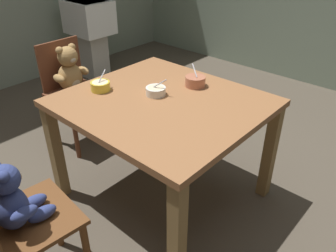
% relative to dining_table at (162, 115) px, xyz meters
% --- Properties ---
extents(ground_plane, '(5.20, 5.20, 0.04)m').
position_rel_dining_table_xyz_m(ground_plane, '(0.00, 0.00, -0.64)').
color(ground_plane, '#4F463A').
extents(dining_table, '(1.12, 1.01, 0.72)m').
position_rel_dining_table_xyz_m(dining_table, '(0.00, 0.00, 0.00)').
color(dining_table, '#905D37').
rests_on(dining_table, ground_plane).
extents(teddy_chair_near_left, '(0.38, 0.40, 0.84)m').
position_rel_dining_table_xyz_m(teddy_chair_near_left, '(-1.00, 0.03, -0.06)').
color(teddy_chair_near_left, brown).
rests_on(teddy_chair_near_left, ground_plane).
extents(teddy_chair_near_front, '(0.43, 0.41, 0.86)m').
position_rel_dining_table_xyz_m(teddy_chair_near_front, '(0.00, -0.95, -0.09)').
color(teddy_chair_near_front, brown).
rests_on(teddy_chair_near_front, ground_plane).
extents(porridge_bowl_terracotta_far_center, '(0.13, 0.13, 0.13)m').
position_rel_dining_table_xyz_m(porridge_bowl_terracotta_far_center, '(0.02, 0.29, 0.13)').
color(porridge_bowl_terracotta_far_center, '#B86C4F').
rests_on(porridge_bowl_terracotta_far_center, dining_table).
extents(porridge_bowl_yellow_near_left, '(0.12, 0.13, 0.11)m').
position_rel_dining_table_xyz_m(porridge_bowl_yellow_near_left, '(-0.38, -0.16, 0.13)').
color(porridge_bowl_yellow_near_left, yellow).
rests_on(porridge_bowl_yellow_near_left, dining_table).
extents(porridge_bowl_white_center, '(0.12, 0.12, 0.11)m').
position_rel_dining_table_xyz_m(porridge_bowl_white_center, '(-0.08, 0.03, 0.12)').
color(porridge_bowl_white_center, white).
rests_on(porridge_bowl_white_center, dining_table).
extents(sink_basin, '(0.49, 0.41, 0.88)m').
position_rel_dining_table_xyz_m(sink_basin, '(-2.05, 1.00, -0.04)').
color(sink_basin, '#B7B2A8').
rests_on(sink_basin, ground_plane).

